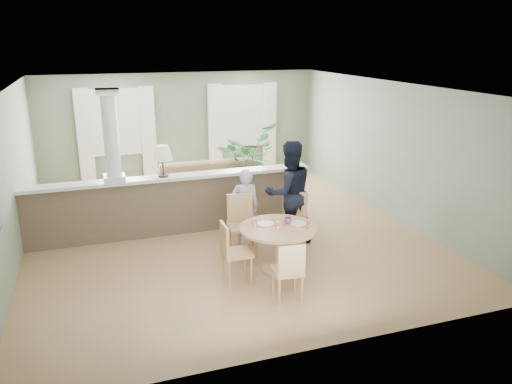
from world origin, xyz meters
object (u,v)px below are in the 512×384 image
object	(u,v)px
sofa	(211,182)
child_person	(245,208)
chair_far_boy	(241,222)
chair_near	(289,269)
man_person	(289,193)
dining_table	(278,236)
houseplant	(247,158)
chair_side	(232,250)
chair_far_man	(293,218)

from	to	relation	value
sofa	child_person	xyz separation A→B (m)	(-0.05, -2.68, 0.28)
chair_far_boy	chair_near	bearing A→B (deg)	-81.51
sofa	man_person	distance (m)	2.94
sofa	dining_table	bearing A→B (deg)	-88.06
sofa	dining_table	world-z (taller)	dining_table
chair_far_boy	chair_near	size ratio (longest dim) A/B	1.15
houseplant	chair_far_boy	distance (m)	3.53
sofa	chair_side	bearing A→B (deg)	-99.42
dining_table	chair_far_boy	xyz separation A→B (m)	(-0.34, 0.83, -0.02)
chair_far_boy	child_person	world-z (taller)	child_person
houseplant	child_person	size ratio (longest dim) A/B	1.18
chair_far_man	man_person	distance (m)	0.47
dining_table	chair_near	bearing A→B (deg)	-102.63
sofa	chair_far_boy	distance (m)	3.01
chair_far_man	chair_near	xyz separation A→B (m)	(-0.78, -1.69, -0.06)
chair_far_boy	chair_far_man	distance (m)	0.91
chair_far_man	man_person	size ratio (longest dim) A/B	0.54
chair_far_boy	child_person	xyz separation A→B (m)	(0.16, 0.31, 0.13)
sofa	chair_far_man	bearing A→B (deg)	-77.35
chair_near	chair_side	size ratio (longest dim) A/B	0.95
sofa	man_person	size ratio (longest dim) A/B	1.53
child_person	man_person	xyz separation A→B (m)	(0.77, -0.12, 0.23)
houseplant	man_person	xyz separation A→B (m)	(-0.23, -3.13, 0.10)
chair_far_man	chair_side	xyz separation A→B (m)	(-1.35, -0.87, -0.03)
chair_far_boy	chair_near	xyz separation A→B (m)	(0.13, -1.78, -0.07)
dining_table	chair_near	world-z (taller)	chair_near
chair_near	child_person	size ratio (longest dim) A/B	0.64
houseplant	chair_side	size ratio (longest dim) A/B	1.77
man_person	chair_side	bearing A→B (deg)	36.78
child_person	dining_table	bearing A→B (deg)	107.95
child_person	chair_side	bearing A→B (deg)	73.54
chair_far_man	sofa	bearing A→B (deg)	136.78
dining_table	chair_far_boy	distance (m)	0.90
chair_far_boy	dining_table	bearing A→B (deg)	-63.25
sofa	chair_near	xyz separation A→B (m)	(-0.08, -4.78, 0.08)
chair_near	chair_side	distance (m)	1.00
houseplant	child_person	world-z (taller)	houseplant
child_person	man_person	size ratio (longest dim) A/B	0.75
dining_table	chair_side	size ratio (longest dim) A/B	1.30
chair_side	chair_far_man	bearing A→B (deg)	-56.26
chair_side	man_person	size ratio (longest dim) A/B	0.50
child_person	chair_far_boy	bearing A→B (deg)	71.80
man_person	chair_far_man	bearing A→B (deg)	81.06
houseplant	chair_near	world-z (taller)	houseplant
houseplant	chair_near	bearing A→B (deg)	-101.47
chair_near	chair_side	xyz separation A→B (m)	(-0.57, 0.82, 0.03)
dining_table	chair_near	size ratio (longest dim) A/B	1.37
chair_side	dining_table	bearing A→B (deg)	-79.72
sofa	dining_table	xyz separation A→B (m)	(0.13, -3.83, 0.17)
houseplant	child_person	distance (m)	3.18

